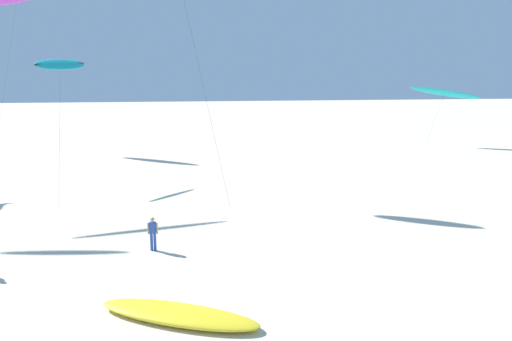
# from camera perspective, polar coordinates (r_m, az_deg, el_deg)

# --- Properties ---
(flying_kite_0) EXTENTS (3.83, 10.58, 9.71)m
(flying_kite_0) POSITION_cam_1_polar(r_m,az_deg,el_deg) (42.13, -21.49, 11.22)
(flying_kite_0) COLOR #19B2B7
(flying_kite_0) RESTS_ON ground
(flying_kite_4) EXTENTS (7.20, 4.89, 7.16)m
(flying_kite_4) POSITION_cam_1_polar(r_m,az_deg,el_deg) (62.52, 20.78, 8.31)
(flying_kite_4) COLOR #19B2B7
(flying_kite_4) RESTS_ON ground
(grounded_kite_0) EXTENTS (6.07, 4.06, 0.39)m
(grounded_kite_0) POSITION_cam_1_polar(r_m,az_deg,el_deg) (18.33, -8.84, -15.94)
(grounded_kite_0) COLOR yellow
(grounded_kite_0) RESTS_ON ground
(person_mid_field) EXTENTS (0.51, 0.24, 1.68)m
(person_mid_field) POSITION_cam_1_polar(r_m,az_deg,el_deg) (24.73, -11.72, -6.93)
(person_mid_field) COLOR #284CA3
(person_mid_field) RESTS_ON ground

